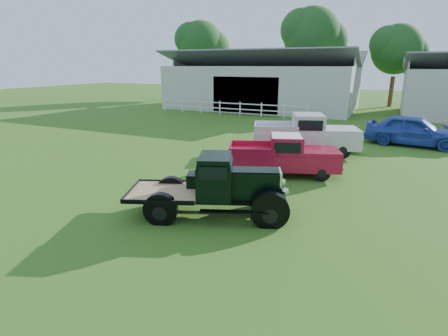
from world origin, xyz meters
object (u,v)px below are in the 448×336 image
at_px(vintage_flatbed, 212,186).
at_px(white_pickup, 305,134).
at_px(misc_car_blue, 413,130).
at_px(red_pickup, 283,155).

relative_size(vintage_flatbed, white_pickup, 0.87).
xyz_separation_m(white_pickup, misc_car_blue, (5.04, 4.40, -0.14)).
bearing_deg(red_pickup, misc_car_blue, 39.14).
relative_size(vintage_flatbed, red_pickup, 1.02).
relative_size(red_pickup, white_pickup, 0.85).
bearing_deg(white_pickup, vintage_flatbed, -114.21).
height_order(red_pickup, white_pickup, white_pickup).
xyz_separation_m(vintage_flatbed, red_pickup, (0.80, 4.81, -0.09)).
bearing_deg(misc_car_blue, vintage_flatbed, 162.97).
xyz_separation_m(red_pickup, misc_car_blue, (5.06, 8.34, 0.01)).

